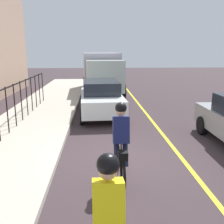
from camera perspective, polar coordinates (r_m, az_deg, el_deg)
ground_plane at (r=7.14m, az=2.90°, el=-10.80°), size 80.00×80.00×0.00m
lane_line_centre at (r=7.47m, az=15.39°, el=-10.13°), size 36.00×0.12×0.01m
cyclist_lead at (r=5.88m, az=1.95°, el=-6.62°), size 1.71×0.37×1.83m
parked_sedan_rear at (r=11.98m, az=-2.45°, el=3.24°), size 4.48×2.10×1.58m
box_truck_background at (r=18.39m, az=-2.34°, el=9.03°), size 6.84×2.86×2.78m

